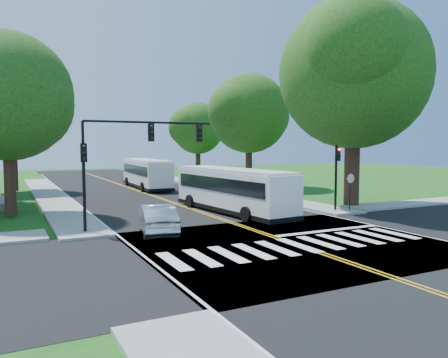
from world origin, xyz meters
TOP-DOWN VIEW (x-y plane):
  - ground at (0.00, 0.00)m, footprint 140.00×140.00m
  - road at (0.00, 18.00)m, footprint 14.00×96.00m
  - cross_road at (0.00, 0.00)m, footprint 60.00×12.00m
  - center_line at (0.00, 22.00)m, footprint 0.36×70.00m
  - edge_line_w at (-6.80, 22.00)m, footprint 0.12×70.00m
  - edge_line_e at (6.80, 22.00)m, footprint 0.12×70.00m
  - crosswalk at (0.00, -0.50)m, footprint 12.60×3.00m
  - stop_bar at (3.50, 1.60)m, footprint 6.60×0.40m
  - sidewalk_nw at (-8.30, 25.00)m, footprint 2.60×40.00m
  - sidewalk_ne at (8.30, 25.00)m, footprint 2.60×40.00m
  - sidewalk_xe at (20.00, 6.80)m, footprint 20.00×2.60m
  - tree_ne_big at (11.00, 8.00)m, footprint 10.80×10.80m
  - tree_west_near at (-11.50, 14.00)m, footprint 8.00×8.00m
  - tree_west_far at (-11.00, 30.00)m, footprint 7.60×7.60m
  - tree_east_mid at (11.50, 24.00)m, footprint 8.40×8.40m
  - tree_east_far at (12.50, 40.00)m, footprint 7.20×7.20m
  - signal_nw at (-5.86, 6.43)m, footprint 7.15×0.46m
  - signal_ne at (8.20, 6.44)m, footprint 0.30×0.46m
  - stop_sign at (9.00, 5.98)m, footprint 0.76×0.08m
  - bus_lead at (1.80, 9.40)m, footprint 3.51×11.60m
  - bus_follow at (1.54, 28.33)m, footprint 3.20×11.75m
  - hatchback at (-4.89, 4.91)m, footprint 2.47×4.87m
  - suv at (5.69, 13.21)m, footprint 2.26×4.50m
  - dark_sedan at (5.32, 16.66)m, footprint 2.14×4.29m

SIDE VIEW (x-z plane):
  - ground at x=0.00m, z-range 0.00..0.00m
  - road at x=0.00m, z-range 0.00..0.01m
  - cross_road at x=0.00m, z-range 0.00..0.01m
  - center_line at x=0.00m, z-range 0.01..0.02m
  - edge_line_w at x=-6.80m, z-range 0.01..0.02m
  - edge_line_e at x=6.80m, z-range 0.01..0.02m
  - crosswalk at x=0.00m, z-range 0.01..0.02m
  - stop_bar at x=3.50m, z-range 0.01..0.02m
  - sidewalk_nw at x=-8.30m, z-range 0.00..0.15m
  - sidewalk_ne at x=8.30m, z-range 0.00..0.15m
  - sidewalk_xe at x=20.00m, z-range 0.00..0.15m
  - dark_sedan at x=5.32m, z-range 0.01..1.21m
  - suv at x=5.69m, z-range 0.01..1.23m
  - hatchback at x=-4.89m, z-range 0.01..1.54m
  - bus_lead at x=1.80m, z-range 0.09..3.05m
  - bus_follow at x=1.54m, z-range 0.10..3.11m
  - stop_sign at x=9.00m, z-range 0.77..3.30m
  - signal_ne at x=8.20m, z-range 0.76..5.16m
  - signal_nw at x=-5.86m, z-range 1.55..7.21m
  - tree_east_far at x=12.50m, z-range 1.69..12.03m
  - tree_west_far at x=-11.00m, z-range 1.66..12.33m
  - tree_west_near at x=-11.50m, z-range 1.83..13.23m
  - tree_east_mid at x=11.50m, z-range 1.89..13.82m
  - tree_ne_big at x=11.00m, z-range 2.17..17.08m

